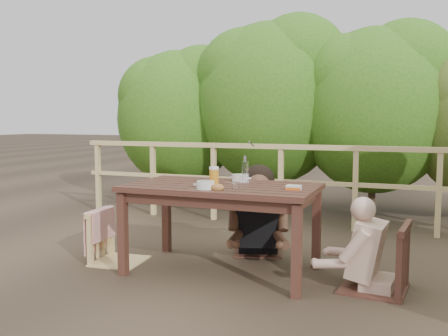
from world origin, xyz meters
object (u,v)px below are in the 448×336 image
(woman, at_px, (259,185))
(soup_far, at_px, (240,179))
(chair_left, at_px, (119,214))
(chair_right, at_px, (376,226))
(tumbler, at_px, (236,186))
(butter_tub, at_px, (294,188))
(table, at_px, (222,229))
(bread_roll, at_px, (218,188))
(bottle, at_px, (245,170))
(chair_far, at_px, (258,206))
(beer_glass, at_px, (214,176))
(soup_near, at_px, (205,186))
(diner_right, at_px, (380,215))

(woman, xyz_separation_m, soup_far, (-0.03, -0.46, 0.11))
(chair_left, height_order, woman, woman)
(chair_right, height_order, woman, woman)
(tumbler, bearing_deg, woman, 95.66)
(soup_far, xyz_separation_m, butter_tub, (0.56, -0.32, -0.01))
(table, xyz_separation_m, bread_roll, (0.08, -0.30, 0.41))
(table, height_order, bottle, bottle)
(chair_left, distance_m, chair_far, 1.34)
(soup_far, xyz_separation_m, bottle, (0.07, -0.08, 0.09))
(beer_glass, bearing_deg, chair_right, -0.43)
(chair_left, relative_size, soup_near, 3.75)
(diner_right, distance_m, bottle, 1.19)
(chair_right, bearing_deg, bread_roll, -69.43)
(soup_far, bearing_deg, chair_left, -162.31)
(butter_tub, bearing_deg, bottle, 153.31)
(chair_right, height_order, soup_far, chair_right)
(diner_right, bearing_deg, bottle, 87.65)
(table, bearing_deg, bread_roll, -74.87)
(soup_near, bearing_deg, diner_right, 12.47)
(woman, xyz_separation_m, diner_right, (1.19, -0.70, -0.08))
(woman, distance_m, bread_roll, 1.02)
(diner_right, bearing_deg, tumbler, 107.31)
(woman, height_order, bottle, woman)
(table, xyz_separation_m, chair_far, (0.11, 0.69, 0.09))
(bottle, distance_m, butter_tub, 0.56)
(chair_right, xyz_separation_m, tumbler, (-1.07, -0.22, 0.28))
(bread_roll, bearing_deg, chair_far, 88.32)
(bottle, height_order, tumbler, bottle)
(woman, bearing_deg, bottle, 77.53)
(beer_glass, relative_size, bottle, 0.64)
(beer_glass, height_order, bottle, bottle)
(chair_left, relative_size, chair_far, 0.98)
(chair_right, bearing_deg, woman, -115.32)
(table, bearing_deg, diner_right, 0.27)
(chair_far, relative_size, soup_far, 3.87)
(table, xyz_separation_m, diner_right, (1.30, 0.01, 0.22))
(woman, height_order, soup_far, woman)
(soup_far, bearing_deg, soup_near, -101.05)
(beer_glass, distance_m, butter_tub, 0.73)
(chair_right, height_order, soup_near, chair_right)
(table, height_order, chair_far, chair_far)
(bread_roll, height_order, butter_tub, bread_roll)
(table, relative_size, bottle, 6.30)
(chair_far, height_order, soup_near, chair_far)
(chair_far, bearing_deg, soup_near, -114.92)
(tumbler, bearing_deg, chair_far, 95.78)
(table, distance_m, butter_tub, 0.76)
(chair_left, distance_m, soup_far, 1.16)
(woman, bearing_deg, soup_far, 68.90)
(beer_glass, relative_size, butter_tub, 1.38)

